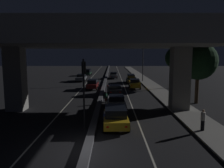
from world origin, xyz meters
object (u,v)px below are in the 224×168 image
object	(u,v)px
car_taxi_yellow_lead	(116,116)
motorcycle_white_filtering_far	(109,91)
car_taxi_yellow_fourth	(135,83)
car_dark_green_fifth	(131,78)
street_lamp	(142,59)
pedestrian_on_sidewalk	(204,120)
car_silver_second	(117,102)
motorcycle_red_filtering_mid	(106,98)
car_grey_sixth	(114,75)
car_black_third	(115,89)
car_dark_green_third_oncoming	(88,72)
motorcycle_black_filtering_near	(106,121)
traffic_light_left_of_median	(85,82)
car_grey_second_oncoming	(82,78)
car_dark_red_lead_oncoming	(93,84)

from	to	relation	value
car_taxi_yellow_lead	motorcycle_white_filtering_far	bearing A→B (deg)	1.90
car_taxi_yellow_fourth	car_dark_green_fifth	distance (m)	7.67
street_lamp	pedestrian_on_sidewalk	distance (m)	31.03
motorcycle_white_filtering_far	street_lamp	bearing A→B (deg)	-19.65
car_taxi_yellow_fourth	car_dark_green_fifth	bearing A→B (deg)	1.83
car_silver_second	motorcycle_white_filtering_far	distance (m)	7.47
car_silver_second	pedestrian_on_sidewalk	xyz separation A→B (m)	(6.23, -7.34, 0.21)
motorcycle_red_filtering_mid	car_dark_green_fifth	bearing A→B (deg)	-16.98
car_silver_second	car_grey_sixth	bearing A→B (deg)	-0.97
car_black_third	car_dark_green_third_oncoming	xyz separation A→B (m)	(-7.13, 29.47, 0.21)
street_lamp	motorcycle_black_filtering_near	distance (m)	30.85
traffic_light_left_of_median	car_grey_second_oncoming	bearing A→B (deg)	98.36
street_lamp	car_dark_green_third_oncoming	bearing A→B (deg)	132.12
car_black_third	motorcycle_red_filtering_mid	xyz separation A→B (m)	(-1.11, -5.98, -0.12)
car_taxi_yellow_lead	motorcycle_red_filtering_mid	xyz separation A→B (m)	(-1.01, 8.31, -0.22)
pedestrian_on_sidewalk	car_taxi_yellow_lead	bearing A→B (deg)	168.80
street_lamp	car_dark_red_lead_oncoming	world-z (taller)	street_lamp
car_dark_green_fifth	motorcycle_black_filtering_near	world-z (taller)	car_dark_green_fifth
car_dark_green_third_oncoming	motorcycle_red_filtering_mid	bearing A→B (deg)	11.86
car_taxi_yellow_fourth	car_dark_green_fifth	size ratio (longest dim) A/B	0.93
car_black_third	motorcycle_white_filtering_far	distance (m)	1.27
motorcycle_red_filtering_mid	car_grey_sixth	bearing A→B (deg)	-5.92
car_taxi_yellow_lead	car_black_third	xyz separation A→B (m)	(0.10, 14.28, -0.10)
car_black_third	car_grey_sixth	distance (m)	21.71
car_silver_second	motorcycle_red_filtering_mid	bearing A→B (deg)	26.79
car_dark_red_lead_oncoming	car_grey_second_oncoming	size ratio (longest dim) A/B	0.97
car_black_third	car_dark_red_lead_oncoming	world-z (taller)	car_dark_red_lead_oncoming
motorcycle_red_filtering_mid	car_grey_second_oncoming	bearing A→B (deg)	11.39
car_taxi_yellow_fourth	car_dark_green_fifth	xyz separation A→B (m)	(0.01, 7.67, 0.07)
motorcycle_red_filtering_mid	car_dark_green_third_oncoming	bearing A→B (deg)	5.97
car_grey_sixth	car_silver_second	bearing A→B (deg)	-178.03
car_taxi_yellow_lead	car_grey_sixth	bearing A→B (deg)	-1.89
traffic_light_left_of_median	car_dark_green_third_oncoming	xyz separation A→B (m)	(-4.63, 44.21, -2.72)
car_taxi_yellow_fourth	traffic_light_left_of_median	bearing A→B (deg)	165.62
motorcycle_black_filtering_near	street_lamp	bearing A→B (deg)	-8.75
car_dark_green_fifth	car_grey_second_oncoming	world-z (taller)	car_dark_green_fifth
traffic_light_left_of_median	car_dark_green_third_oncoming	distance (m)	44.54
car_taxi_yellow_lead	car_grey_sixth	xyz separation A→B (m)	(0.08, 36.00, -0.07)
car_dark_green_third_oncoming	motorcycle_black_filtering_near	size ratio (longest dim) A/B	2.28
car_dark_green_fifth	motorcycle_red_filtering_mid	size ratio (longest dim) A/B	2.85
car_dark_green_third_oncoming	car_grey_sixth	bearing A→B (deg)	44.74
car_dark_green_third_oncoming	car_silver_second	bearing A→B (deg)	13.05
traffic_light_left_of_median	car_taxi_yellow_lead	world-z (taller)	traffic_light_left_of_median
car_black_third	motorcycle_black_filtering_near	distance (m)	14.63
car_grey_second_oncoming	motorcycle_black_filtering_near	distance (m)	31.22
traffic_light_left_of_median	car_dark_green_third_oncoming	size ratio (longest dim) A/B	1.21
car_taxi_yellow_lead	motorcycle_black_filtering_near	bearing A→B (deg)	109.28
street_lamp	pedestrian_on_sidewalk	size ratio (longest dim) A/B	5.09
pedestrian_on_sidewalk	car_dark_green_fifth	bearing A→B (deg)	95.59
car_grey_second_oncoming	car_dark_green_third_oncoming	bearing A→B (deg)	-178.06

